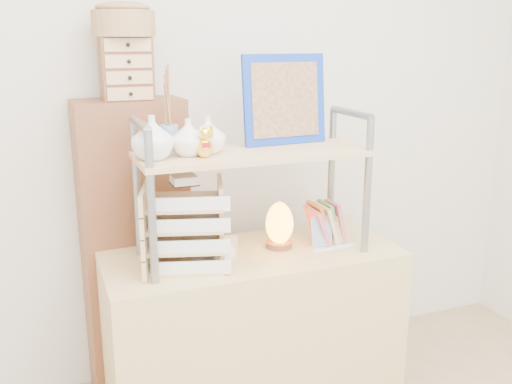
{
  "coord_description": "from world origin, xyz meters",
  "views": [
    {
      "loc": [
        -0.77,
        -0.83,
        1.59
      ],
      "look_at": [
        0.01,
        1.2,
        1.01
      ],
      "focal_mm": 40.0,
      "sensor_mm": 36.0,
      "label": 1
    }
  ],
  "objects_px": {
    "desk": "(253,336)",
    "cabinet": "(136,253)",
    "letter_tray": "(185,230)",
    "salt_lamp": "(279,224)"
  },
  "relations": [
    {
      "from": "salt_lamp",
      "to": "cabinet",
      "type": "bearing_deg",
      "value": 147.33
    },
    {
      "from": "cabinet",
      "to": "salt_lamp",
      "type": "height_order",
      "value": "cabinet"
    },
    {
      "from": "desk",
      "to": "cabinet",
      "type": "bearing_deg",
      "value": 138.26
    },
    {
      "from": "letter_tray",
      "to": "salt_lamp",
      "type": "height_order",
      "value": "letter_tray"
    },
    {
      "from": "cabinet",
      "to": "salt_lamp",
      "type": "bearing_deg",
      "value": -35.18
    },
    {
      "from": "cabinet",
      "to": "salt_lamp",
      "type": "xyz_separation_m",
      "value": [
        0.54,
        -0.35,
        0.17
      ]
    },
    {
      "from": "desk",
      "to": "letter_tray",
      "type": "distance_m",
      "value": 0.59
    },
    {
      "from": "cabinet",
      "to": "letter_tray",
      "type": "xyz_separation_m",
      "value": [
        0.13,
        -0.4,
        0.22
      ]
    },
    {
      "from": "desk",
      "to": "cabinet",
      "type": "relative_size",
      "value": 0.89
    },
    {
      "from": "letter_tray",
      "to": "cabinet",
      "type": "bearing_deg",
      "value": 108.03
    }
  ]
}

